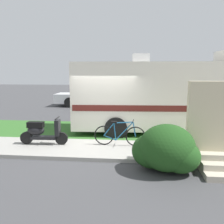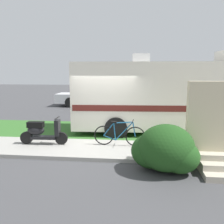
# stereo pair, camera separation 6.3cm
# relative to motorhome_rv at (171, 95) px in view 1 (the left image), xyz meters

# --- Properties ---
(ground_plane) EXTENTS (80.00, 80.00, 0.00)m
(ground_plane) POSITION_rel_motorhome_rv_xyz_m (-2.70, -1.54, -1.68)
(ground_plane) COLOR #424244
(sidewalk) EXTENTS (24.00, 2.00, 0.12)m
(sidewalk) POSITION_rel_motorhome_rv_xyz_m (-2.70, -2.74, -1.62)
(sidewalk) COLOR #9E9B93
(sidewalk) RESTS_ON ground
(grass_strip) EXTENTS (24.00, 3.40, 0.08)m
(grass_strip) POSITION_rel_motorhome_rv_xyz_m (-2.70, -0.04, -1.64)
(grass_strip) COLOR #336628
(grass_strip) RESTS_ON ground
(motorhome_rv) EXTENTS (8.07, 2.77, 3.53)m
(motorhome_rv) POSITION_rel_motorhome_rv_xyz_m (0.00, 0.00, 0.00)
(motorhome_rv) COLOR silver
(motorhome_rv) RESTS_ON ground
(scooter) EXTENTS (1.70, 0.50, 0.97)m
(scooter) POSITION_rel_motorhome_rv_xyz_m (-4.74, -2.53, -1.10)
(scooter) COLOR black
(scooter) RESTS_ON ground
(bicycle) EXTENTS (1.78, 0.52, 0.90)m
(bicycle) POSITION_rel_motorhome_rv_xyz_m (-2.01, -2.41, -1.17)
(bicycle) COLOR black
(bicycle) RESTS_ON ground
(pickup_truck_near) EXTENTS (5.34, 2.40, 1.85)m
(pickup_truck_near) POSITION_rel_motorhome_rv_xyz_m (-0.84, 4.42, -0.69)
(pickup_truck_near) COLOR #1E478C
(pickup_truck_near) RESTS_ON ground
(pickup_truck_far) EXTENTS (5.82, 2.16, 1.87)m
(pickup_truck_far) POSITION_rel_motorhome_rv_xyz_m (-4.08, 8.05, -0.69)
(pickup_truck_far) COLOR silver
(pickup_truck_far) RESTS_ON ground
(bush_by_porch) EXTENTS (1.78, 1.34, 1.26)m
(bush_by_porch) POSITION_rel_motorhome_rv_xyz_m (-0.65, -4.23, -1.08)
(bush_by_porch) COLOR #1E4719
(bush_by_porch) RESTS_ON ground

